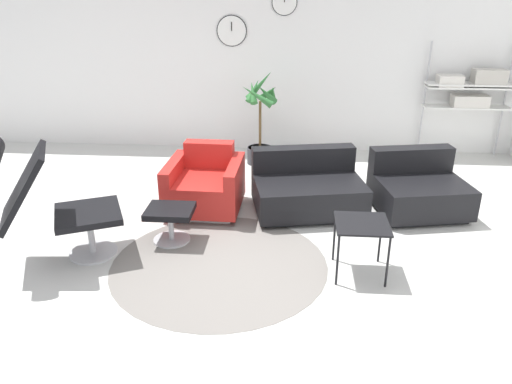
# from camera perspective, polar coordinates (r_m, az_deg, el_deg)

# --- Properties ---
(ground_plane) EXTENTS (12.00, 12.00, 0.00)m
(ground_plane) POSITION_cam_1_polar(r_m,az_deg,el_deg) (4.85, -0.46, -6.07)
(ground_plane) COLOR silver
(wall_back) EXTENTS (12.00, 0.09, 2.80)m
(wall_back) POSITION_cam_1_polar(r_m,az_deg,el_deg) (7.37, 1.60, 15.56)
(wall_back) COLOR white
(wall_back) RESTS_ON ground_plane
(round_rug) EXTENTS (1.95, 1.95, 0.01)m
(round_rug) POSITION_cam_1_polar(r_m,az_deg,el_deg) (4.55, -4.21, -8.22)
(round_rug) COLOR slate
(round_rug) RESTS_ON ground_plane
(lounge_chair) EXTENTS (1.21, 0.95, 1.15)m
(lounge_chair) POSITION_cam_1_polar(r_m,az_deg,el_deg) (4.67, -23.62, 0.15)
(lounge_chair) COLOR #BCBCC1
(lounge_chair) RESTS_ON ground_plane
(ottoman) EXTENTS (0.45, 0.38, 0.35)m
(ottoman) POSITION_cam_1_polar(r_m,az_deg,el_deg) (4.88, -9.76, -2.87)
(ottoman) COLOR #BCBCC1
(ottoman) RESTS_ON ground_plane
(armchair_red) EXTENTS (0.81, 0.84, 0.69)m
(armchair_red) POSITION_cam_1_polar(r_m,az_deg,el_deg) (5.52, -5.81, 0.65)
(armchair_red) COLOR silver
(armchair_red) RESTS_ON ground_plane
(couch_low) EXTENTS (1.30, 1.04, 0.65)m
(couch_low) POSITION_cam_1_polar(r_m,az_deg,el_deg) (5.50, 5.88, 0.27)
(couch_low) COLOR black
(couch_low) RESTS_ON ground_plane
(couch_second) EXTENTS (1.07, 1.00, 0.65)m
(couch_second) POSITION_cam_1_polar(r_m,az_deg,el_deg) (5.74, 18.03, 0.21)
(couch_second) COLOR black
(couch_second) RESTS_ON ground_plane
(side_table) EXTENTS (0.45, 0.45, 0.49)m
(side_table) POSITION_cam_1_polar(r_m,az_deg,el_deg) (4.30, 11.99, -4.07)
(side_table) COLOR black
(side_table) RESTS_ON ground_plane
(potted_plant) EXTENTS (0.51, 0.53, 1.27)m
(potted_plant) POSITION_cam_1_polar(r_m,az_deg,el_deg) (6.84, 0.54, 7.49)
(potted_plant) COLOR #333338
(potted_plant) RESTS_ON ground_plane
(shelf_unit) EXTENTS (1.16, 0.28, 1.60)m
(shelf_unit) POSITION_cam_1_polar(r_m,az_deg,el_deg) (7.60, 23.35, 10.76)
(shelf_unit) COLOR #BCBCC1
(shelf_unit) RESTS_ON ground_plane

